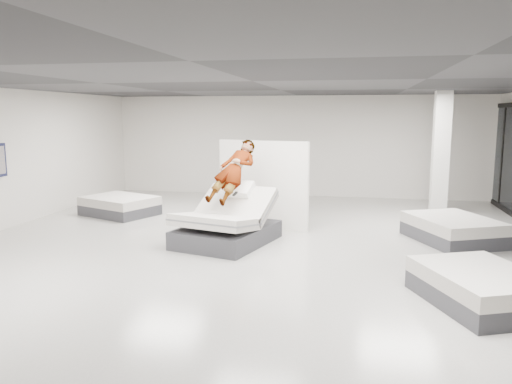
# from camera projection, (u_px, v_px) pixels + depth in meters

# --- Properties ---
(room) EXTENTS (14.00, 14.04, 3.20)m
(room) POSITION_uv_depth(u_px,v_px,m) (253.00, 170.00, 9.21)
(room) COLOR #B2AFA8
(room) RESTS_ON ground
(hero_bed) EXTENTS (2.04, 2.40, 1.23)m
(hero_bed) POSITION_uv_depth(u_px,v_px,m) (227.00, 225.00, 10.14)
(hero_bed) COLOR #323237
(hero_bed) RESTS_ON floor
(person) EXTENTS (1.01, 1.60, 1.56)m
(person) POSITION_uv_depth(u_px,v_px,m) (234.00, 180.00, 10.28)
(person) COLOR slate
(person) RESTS_ON hero_bed
(remote) EXTENTS (0.09, 0.15, 0.08)m
(remote) POSITION_uv_depth(u_px,v_px,m) (235.00, 194.00, 9.91)
(remote) COLOR black
(remote) RESTS_ON person
(divider_panel) EXTENTS (2.18, 0.65, 2.02)m
(divider_panel) POSITION_uv_depth(u_px,v_px,m) (263.00, 184.00, 11.50)
(divider_panel) COLOR white
(divider_panel) RESTS_ON floor
(flat_bed_right_far) EXTENTS (2.02, 2.25, 0.51)m
(flat_bed_right_far) POSITION_uv_depth(u_px,v_px,m) (453.00, 229.00, 10.32)
(flat_bed_right_far) COLOR #323237
(flat_bed_right_far) RESTS_ON floor
(flat_bed_right_near) EXTENTS (1.92, 2.16, 0.49)m
(flat_bed_right_near) POSITION_uv_depth(u_px,v_px,m) (482.00, 288.00, 6.88)
(flat_bed_right_near) COLOR #323237
(flat_bed_right_near) RESTS_ON floor
(flat_bed_left_far) EXTENTS (2.13, 1.89, 0.48)m
(flat_bed_left_far) POSITION_uv_depth(u_px,v_px,m) (120.00, 206.00, 13.06)
(flat_bed_left_far) COLOR #323237
(flat_bed_left_far) RESTS_ON floor
(column) EXTENTS (0.40, 0.40, 3.20)m
(column) POSITION_uv_depth(u_px,v_px,m) (441.00, 154.00, 12.80)
(column) COLOR silver
(column) RESTS_ON floor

